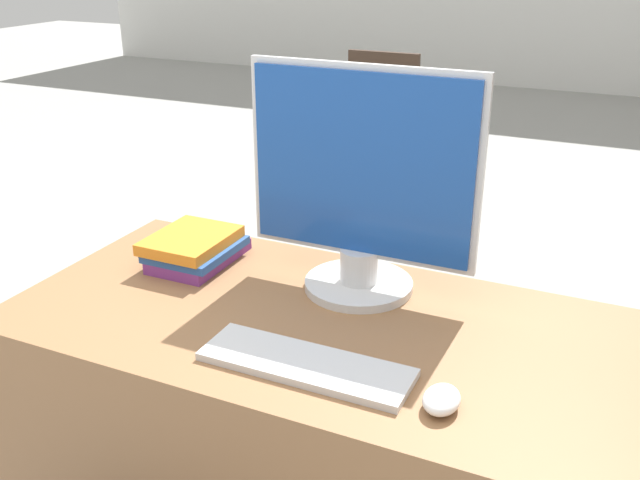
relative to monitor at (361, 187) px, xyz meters
name	(u,v)px	position (x,y,z in m)	size (l,w,h in m)	color
desk	(324,455)	(-0.01, -0.17, -0.61)	(1.39, 0.67, 0.72)	#8C603D
monitor	(361,187)	(0.00, 0.00, 0.00)	(0.53, 0.25, 0.52)	silver
keyboard	(306,364)	(0.03, -0.36, -0.24)	(0.41, 0.13, 0.02)	silver
mouse	(441,400)	(0.30, -0.37, -0.23)	(0.06, 0.09, 0.04)	white
book_stack	(195,248)	(-0.43, -0.04, -0.21)	(0.19, 0.26, 0.08)	#7A3384
far_chair	(375,119)	(-0.91, 2.54, -0.49)	(0.44, 0.44, 0.86)	#38281E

